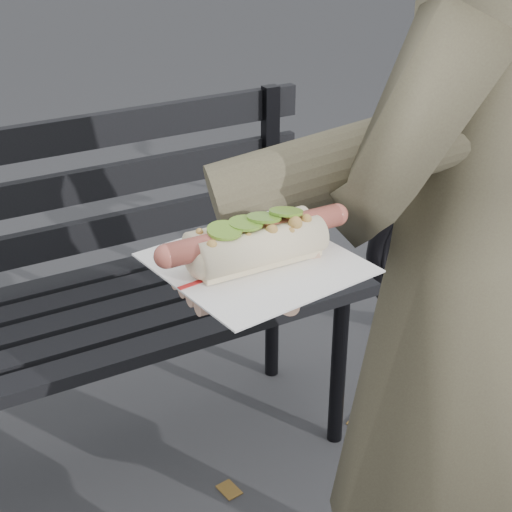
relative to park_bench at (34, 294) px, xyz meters
The scene contains 3 objects.
park_bench is the anchor object (origin of this frame).
person 1.00m from the park_bench, 60.94° to the right, with size 0.60×0.39×1.64m, color brown.
held_hotdog 1.06m from the park_bench, 74.15° to the right, with size 0.64×0.32×0.20m.
Camera 1 is at (-0.37, -0.64, 1.42)m, focal length 55.00 mm.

